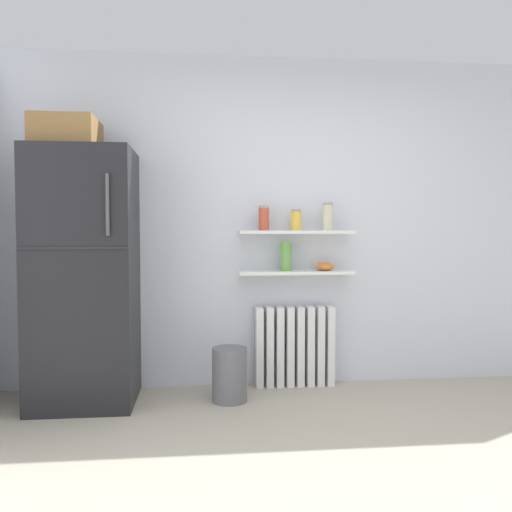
% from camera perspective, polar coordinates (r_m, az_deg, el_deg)
% --- Properties ---
extents(ground_plane, '(7.04, 7.04, 0.00)m').
position_cam_1_polar(ground_plane, '(3.02, 7.75, -21.37)').
color(ground_plane, '#B2A893').
extents(back_wall, '(7.04, 0.10, 2.60)m').
position_cam_1_polar(back_wall, '(4.28, 2.92, 3.65)').
color(back_wall, silver).
rests_on(back_wall, ground_plane).
extents(refrigerator, '(0.70, 0.69, 2.02)m').
position_cam_1_polar(refrigerator, '(3.94, -18.09, -1.50)').
color(refrigerator, black).
rests_on(refrigerator, ground_plane).
extents(radiator, '(0.63, 0.12, 0.63)m').
position_cam_1_polar(radiator, '(4.26, 4.21, -9.68)').
color(radiator, white).
rests_on(radiator, ground_plane).
extents(wall_shelf_lower, '(0.90, 0.22, 0.02)m').
position_cam_1_polar(wall_shelf_lower, '(4.14, 4.32, -1.78)').
color(wall_shelf_lower, white).
extents(wall_shelf_upper, '(0.90, 0.22, 0.02)m').
position_cam_1_polar(wall_shelf_upper, '(4.13, 4.33, 2.58)').
color(wall_shelf_upper, white).
extents(storage_jar_0, '(0.08, 0.08, 0.19)m').
position_cam_1_polar(storage_jar_0, '(4.09, 0.85, 4.09)').
color(storage_jar_0, '#C64C38').
rests_on(storage_jar_0, wall_shelf_upper).
extents(storage_jar_1, '(0.08, 0.08, 0.17)m').
position_cam_1_polar(storage_jar_1, '(4.13, 4.34, 3.89)').
color(storage_jar_1, yellow).
rests_on(storage_jar_1, wall_shelf_upper).
extents(storage_jar_2, '(0.08, 0.08, 0.22)m').
position_cam_1_polar(storage_jar_2, '(4.18, 7.75, 4.22)').
color(storage_jar_2, beige).
rests_on(storage_jar_2, wall_shelf_upper).
extents(vase, '(0.09, 0.09, 0.22)m').
position_cam_1_polar(vase, '(4.12, 3.30, -0.06)').
color(vase, '#66A84C').
rests_on(vase, wall_shelf_lower).
extents(shelf_bowl, '(0.15, 0.15, 0.07)m').
position_cam_1_polar(shelf_bowl, '(4.19, 7.45, -1.12)').
color(shelf_bowl, orange).
rests_on(shelf_bowl, wall_shelf_lower).
extents(trash_bin, '(0.25, 0.25, 0.39)m').
position_cam_1_polar(trash_bin, '(3.91, -2.88, -12.66)').
color(trash_bin, slate).
rests_on(trash_bin, ground_plane).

